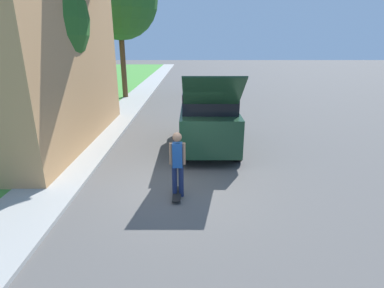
{
  "coord_description": "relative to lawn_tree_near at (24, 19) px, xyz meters",
  "views": [
    {
      "loc": [
        0.36,
        -7.49,
        3.87
      ],
      "look_at": [
        0.38,
        1.13,
        0.9
      ],
      "focal_mm": 28.0,
      "sensor_mm": 36.0,
      "label": 1
    }
  ],
  "objects": [
    {
      "name": "lawn_tree_near",
      "position": [
        0.0,
        0.0,
        0.0
      ],
      "size": [
        4.24,
        4.24,
        6.65
      ],
      "color": "brown",
      "rests_on": "lawn"
    },
    {
      "name": "skateboard",
      "position": [
        5.31,
        -4.07,
        -4.51
      ],
      "size": [
        0.23,
        0.83,
        0.1
      ],
      "color": "black",
      "rests_on": "ground_plane"
    },
    {
      "name": "ground_plane",
      "position": [
        5.35,
        -3.55,
        -4.59
      ],
      "size": [
        120.0,
        120.0,
        0.0
      ],
      "primitive_type": "plane",
      "color": "#54514F"
    },
    {
      "name": "skateboarder",
      "position": [
        5.34,
        -4.01,
        -3.61
      ],
      "size": [
        0.41,
        0.23,
        1.75
      ],
      "color": "#192347",
      "rests_on": "ground_plane"
    },
    {
      "name": "car_down_street",
      "position": [
        7.03,
        11.35,
        -3.96
      ],
      "size": [
        1.84,
        4.33,
        1.29
      ],
      "color": "navy",
      "rests_on": "ground_plane"
    },
    {
      "name": "lawn",
      "position": [
        -2.65,
        2.45,
        -4.55
      ],
      "size": [
        10.0,
        80.0,
        0.08
      ],
      "color": "#478E38",
      "rests_on": "ground_plane"
    },
    {
      "name": "suv_parked",
      "position": [
        6.3,
        -0.14,
        -3.35
      ],
      "size": [
        2.12,
        5.35,
        3.02
      ],
      "color": "#193823",
      "rests_on": "ground_plane"
    },
    {
      "name": "sidewalk",
      "position": [
        1.75,
        2.45,
        -4.54
      ],
      "size": [
        1.8,
        80.0,
        0.1
      ],
      "color": "#9E9E99",
      "rests_on": "ground_plane"
    }
  ]
}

